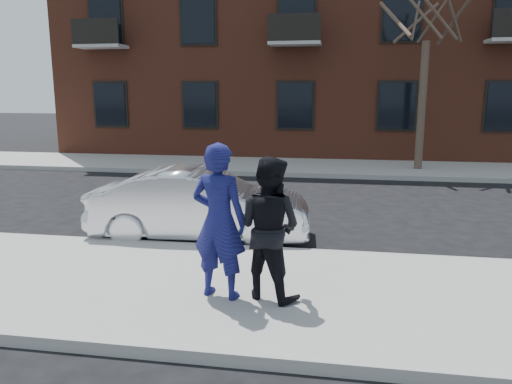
% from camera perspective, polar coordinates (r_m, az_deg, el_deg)
% --- Properties ---
extents(ground, '(100.00, 100.00, 0.00)m').
position_cam_1_polar(ground, '(7.32, -5.88, -10.83)').
color(ground, black).
rests_on(ground, ground).
extents(near_sidewalk, '(50.00, 3.50, 0.15)m').
position_cam_1_polar(near_sidewalk, '(7.07, -6.44, -11.02)').
color(near_sidewalk, gray).
rests_on(near_sidewalk, ground).
extents(near_curb, '(50.00, 0.10, 0.15)m').
position_cam_1_polar(near_curb, '(8.70, -3.18, -6.56)').
color(near_curb, '#999691').
rests_on(near_curb, ground).
extents(far_sidewalk, '(50.00, 3.50, 0.15)m').
position_cam_1_polar(far_sidewalk, '(18.06, 3.60, 2.93)').
color(far_sidewalk, gray).
rests_on(far_sidewalk, ground).
extents(far_curb, '(50.00, 0.10, 0.15)m').
position_cam_1_polar(far_curb, '(16.30, 2.93, 2.00)').
color(far_curb, '#999691').
rests_on(far_curb, ground).
extents(apartment_building, '(24.30, 10.30, 12.30)m').
position_cam_1_polar(apartment_building, '(24.74, 10.42, 19.23)').
color(apartment_building, brown).
rests_on(apartment_building, ground).
extents(street_tree, '(3.60, 3.60, 6.80)m').
position_cam_1_polar(street_tree, '(17.93, 19.13, 19.77)').
color(street_tree, '#3E3024').
rests_on(street_tree, far_sidewalk).
extents(silver_sedan, '(4.16, 1.71, 1.34)m').
position_cam_1_polar(silver_sedan, '(9.41, -6.35, -1.46)').
color(silver_sedan, silver).
rests_on(silver_sedan, ground).
extents(man_hoodie, '(0.82, 0.62, 2.01)m').
position_cam_1_polar(man_hoodie, '(6.34, -4.25, -3.35)').
color(man_hoodie, navy).
rests_on(man_hoodie, near_sidewalk).
extents(man_peacoat, '(1.10, 1.00, 1.83)m').
position_cam_1_polar(man_peacoat, '(6.34, 1.48, -4.13)').
color(man_peacoat, black).
rests_on(man_peacoat, near_sidewalk).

